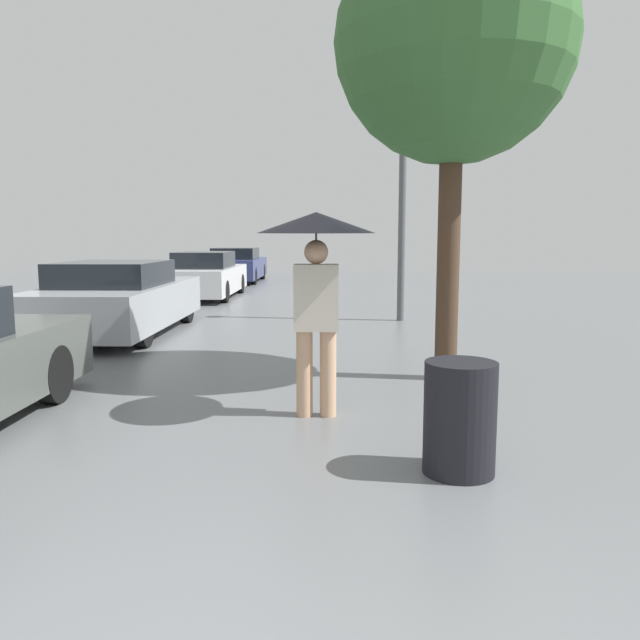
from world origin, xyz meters
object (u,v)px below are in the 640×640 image
(tree, at_px, (454,44))
(trash_bin, at_px, (460,418))
(pedestrian, at_px, (316,255))
(parked_car_third, at_px, (206,276))
(street_lamp, at_px, (403,178))
(parked_car_farthest, at_px, (237,266))
(parked_car_second, at_px, (118,299))

(tree, height_order, trash_bin, tree)
(pedestrian, bearing_deg, parked_car_third, 106.32)
(trash_bin, bearing_deg, street_lamp, 86.77)
(parked_car_third, height_order, parked_car_farthest, parked_car_farthest)
(parked_car_third, relative_size, tree, 0.86)
(parked_car_third, height_order, street_lamp, street_lamp)
(pedestrian, distance_m, tree, 3.16)
(pedestrian, xyz_separation_m, parked_car_second, (-3.56, 4.96, -0.91))
(tree, xyz_separation_m, trash_bin, (-0.44, -2.99, -3.39))
(parked_car_farthest, height_order, street_lamp, street_lamp)
(street_lamp, bearing_deg, tree, -90.25)
(parked_car_second, distance_m, parked_car_farthest, 12.59)
(parked_car_third, relative_size, street_lamp, 0.95)
(parked_car_farthest, relative_size, tree, 0.86)
(parked_car_second, relative_size, street_lamp, 0.98)
(pedestrian, relative_size, tree, 0.37)
(trash_bin, bearing_deg, parked_car_third, 108.91)
(parked_car_third, height_order, tree, tree)
(parked_car_farthest, bearing_deg, pedestrian, -78.91)
(parked_car_second, bearing_deg, parked_car_farthest, 89.44)
(street_lamp, bearing_deg, pedestrian, -102.60)
(street_lamp, relative_size, trash_bin, 5.74)
(parked_car_third, xyz_separation_m, parked_car_farthest, (-0.09, 6.12, 0.01))
(tree, xyz_separation_m, street_lamp, (0.02, 5.18, -0.98))
(tree, relative_size, trash_bin, 6.41)
(tree, bearing_deg, parked_car_farthest, 107.17)
(parked_car_second, bearing_deg, street_lamp, 19.58)
(tree, distance_m, street_lamp, 5.27)
(parked_car_second, bearing_deg, parked_car_third, 88.09)
(street_lamp, bearing_deg, parked_car_farthest, 114.67)
(parked_car_second, relative_size, parked_car_third, 1.03)
(parked_car_third, xyz_separation_m, street_lamp, (4.86, -4.67, 2.22))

